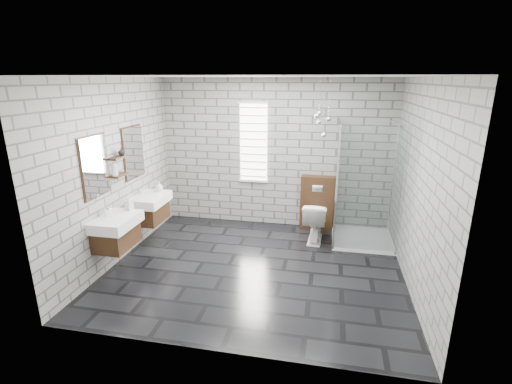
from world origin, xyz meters
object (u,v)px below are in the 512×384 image
(shower_enclosure, at_px, (358,215))
(vanity_right, at_px, (148,200))
(vanity_left, at_px, (114,223))
(cistern_panel, at_px, (317,203))
(toilet, at_px, (315,221))

(shower_enclosure, bearing_deg, vanity_right, -168.71)
(vanity_left, height_order, vanity_right, same)
(vanity_right, xyz_separation_m, cistern_panel, (2.71, 1.20, -0.26))
(vanity_left, relative_size, cistern_panel, 1.57)
(vanity_left, distance_m, toilet, 3.20)
(toilet, bearing_deg, shower_enclosure, -175.21)
(shower_enclosure, xyz_separation_m, toilet, (-0.70, -0.03, -0.16))
(vanity_left, xyz_separation_m, toilet, (2.71, 1.66, -0.41))
(shower_enclosure, distance_m, toilet, 0.72)
(vanity_left, height_order, toilet, vanity_left)
(vanity_right, xyz_separation_m, shower_enclosure, (3.41, 0.68, -0.25))
(cistern_panel, xyz_separation_m, shower_enclosure, (0.70, -0.52, 0.00))
(vanity_left, xyz_separation_m, cistern_panel, (2.71, 2.21, -0.26))
(cistern_panel, bearing_deg, vanity_right, -156.14)
(shower_enclosure, bearing_deg, toilet, -177.92)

